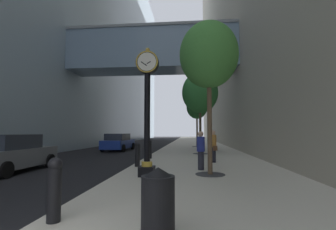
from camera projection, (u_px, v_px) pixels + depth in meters
The scene contains 15 objects.
ground_plane at pixel (167, 146), 28.69m from camera, with size 110.00×110.00×0.00m, color black.
sidewalk_right at pixel (195, 144), 31.36m from camera, with size 6.85×80.00×0.14m, color beige.
building_block_left at pixel (82, 16), 34.01m from camera, with size 24.23×80.00×36.44m.
street_clock at pixel (147, 104), 8.79m from camera, with size 0.84×0.55×4.73m.
bollard_nearest at pixel (54, 188), 4.28m from camera, with size 0.25×0.25×1.14m.
bollard_third at pixel (137, 154), 11.02m from camera, with size 0.25×0.25×1.14m.
bollard_fourth at pixel (150, 148), 14.38m from camera, with size 0.25×0.25×1.14m.
street_tree_near at pixel (209, 56), 9.25m from camera, with size 2.25×2.25×5.86m.
street_tree_mid_near at pixel (200, 93), 17.64m from camera, with size 2.65×2.65×6.01m.
street_tree_mid_far at pixel (197, 107), 26.03m from camera, with size 2.26×2.26×5.59m.
trash_bin at pixel (158, 201), 3.67m from camera, with size 0.53×0.53×1.05m.
pedestrian_walking at pixel (213, 145), 12.53m from camera, with size 0.44×0.52×1.67m.
pedestrian_by_clock at pixel (201, 149), 10.09m from camera, with size 0.44×0.44×1.62m.
car_grey_near at pixel (10, 154), 10.37m from camera, with size 2.09×4.24×1.62m.
car_blue_mid at pixel (118, 142), 22.12m from camera, with size 2.24×4.47×1.56m.
Camera 1 is at (2.79, -1.74, 1.74)m, focal length 25.61 mm.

